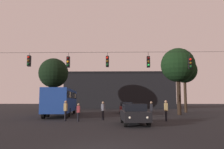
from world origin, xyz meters
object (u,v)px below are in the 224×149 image
Objects in this scene: pedestrian_crossing_center at (166,109)px; pedestrian_trailing at (151,110)px; car_near_right at (134,114)px; pedestrian_crossing_right at (78,111)px; pedestrian_near_bus at (66,109)px; tree_behind_building at (178,65)px; tree_left_silhouette at (184,71)px; tree_right_far at (54,73)px; city_bus at (62,100)px; pedestrian_crossing_left at (103,110)px; car_far_left at (126,107)px.

pedestrian_crossing_center is 1.06× the size of pedestrian_trailing.
car_near_right is 5.11m from pedestrian_crossing_right.
tree_behind_building reaches higher than pedestrian_near_bus.
pedestrian_trailing is 16.09m from tree_left_silhouette.
pedestrian_trailing is at bearing -117.30° from tree_left_silhouette.
pedestrian_crossing_center is at bearing -50.42° from tree_right_far.
pedestrian_crossing_center reaches higher than pedestrian_near_bus.
tree_left_silhouette is at bearing 24.90° from city_bus.
pedestrian_crossing_left is 0.94× the size of pedestrian_crossing_center.
pedestrian_near_bus is 1.04× the size of pedestrian_trailing.
tree_left_silhouette is (11.33, 13.46, 5.23)m from pedestrian_crossing_left.
tree_behind_building reaches higher than tree_left_silhouette.
pedestrian_crossing_right is 0.19× the size of tree_left_silhouette.
city_bus is 2.53× the size of car_near_right.
tree_behind_building is (12.05, 8.48, 5.09)m from pedestrian_near_bus.
pedestrian_trailing is (6.35, 1.32, 0.10)m from pedestrian_crossing_right.
city_bus is 18.73m from tree_left_silhouette.
pedestrian_crossing_left is 0.99× the size of pedestrian_trailing.
tree_behind_building is (6.34, -3.50, 5.29)m from car_far_left.
car_far_left is at bearing -164.76° from tree_left_silhouette.
tree_behind_building reaches higher than city_bus.
car_near_right is 6.39m from pedestrian_near_bus.
car_near_right is 0.55× the size of tree_left_silhouette.
pedestrian_crossing_right is 15.00m from tree_behind_building.
car_near_right is 4.06m from pedestrian_trailing.
tree_right_far reaches higher than car_near_right.
car_far_left is 0.54× the size of tree_left_silhouette.
city_bus is 7.06m from pedestrian_near_bus.
car_far_left is 2.50× the size of pedestrian_near_bus.
pedestrian_crossing_center is at bearing 43.74° from car_near_right.
pedestrian_crossing_center is 1.41m from pedestrian_trailing.
tree_right_far is at bearing 109.06° from pedestrian_near_bus.
pedestrian_crossing_center is 1.02× the size of pedestrian_near_bus.
pedestrian_crossing_right is at bearing -68.11° from tree_right_far.
tree_right_far reaches higher than pedestrian_crossing_right.
tree_right_far is at bearing 119.90° from car_near_right.
tree_left_silhouette is (16.53, 7.67, 4.31)m from city_bus.
pedestrian_crossing_right is at bearing 153.01° from car_near_right.
city_bus is at bearing 106.57° from pedestrian_near_bus.
tree_left_silhouette reaches higher than pedestrian_trailing.
pedestrian_near_bus is (-5.71, -11.98, 0.20)m from car_far_left.
car_far_left is 13.23m from pedestrian_crossing_right.
pedestrian_crossing_right is (-7.49, -0.49, -0.17)m from pedestrian_crossing_center.
car_far_left is (-0.05, 14.76, 0.00)m from car_near_right.
tree_left_silhouette is (14.54, 14.39, 5.18)m from pedestrian_near_bus.
tree_behind_building is at bearing -112.85° from tree_left_silhouette.
city_bus is at bearing -155.10° from tree_left_silhouette.
pedestrian_crossing_right is (3.20, -7.17, -1.02)m from city_bus.
pedestrian_crossing_left is at bearing -48.05° from city_bus.
city_bus is 1.27× the size of tree_right_far.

